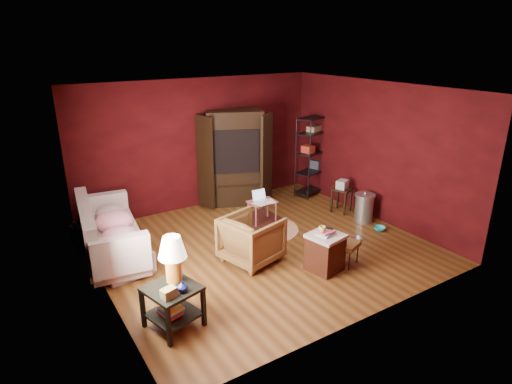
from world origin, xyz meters
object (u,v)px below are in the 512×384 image
hamper (325,252)px  laptop_desk (262,203)px  sofa (109,238)px  wire_shelving (313,152)px  tv_armoire (235,156)px  side_table (172,274)px  armchair (251,237)px

hamper → laptop_desk: (0.17, 2.13, 0.09)m
sofa → hamper: size_ratio=2.66×
wire_shelving → laptop_desk: bearing=-176.1°
sofa → laptop_desk: 3.01m
sofa → tv_armoire: tv_armoire is taller
side_table → wire_shelving: (4.73, 2.96, 0.29)m
hamper → wire_shelving: 3.73m
tv_armoire → wire_shelving: 1.93m
laptop_desk → wire_shelving: wire_shelving is taller
sofa → tv_armoire: (3.11, 1.15, 0.73)m
sofa → side_table: size_ratio=1.57×
armchair → hamper: size_ratio=1.23×
armchair → side_table: size_ratio=0.72×
tv_armoire → sofa: bearing=-136.9°
laptop_desk → tv_armoire: 1.44m
laptop_desk → wire_shelving: 2.23m
wire_shelving → side_table: bearing=-166.9°
side_table → hamper: size_ratio=1.69×
side_table → wire_shelving: 5.58m
hamper → tv_armoire: tv_armoire is taller
side_table → hamper: (2.58, -0.01, -0.41)m
armchair → tv_armoire: bearing=-39.1°
tv_armoire → armchair: bearing=-91.1°
side_table → hamper: bearing=-0.1°
sofa → wire_shelving: size_ratio=1.02×
laptop_desk → side_table: bearing=-140.9°
side_table → wire_shelving: bearing=32.0°
laptop_desk → sofa: bearing=179.1°
armchair → tv_armoire: 2.82m
tv_armoire → wire_shelving: tv_armoire is taller
wire_shelving → tv_armoire: bearing=147.9°
sofa → hamper: (2.84, -2.26, -0.05)m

